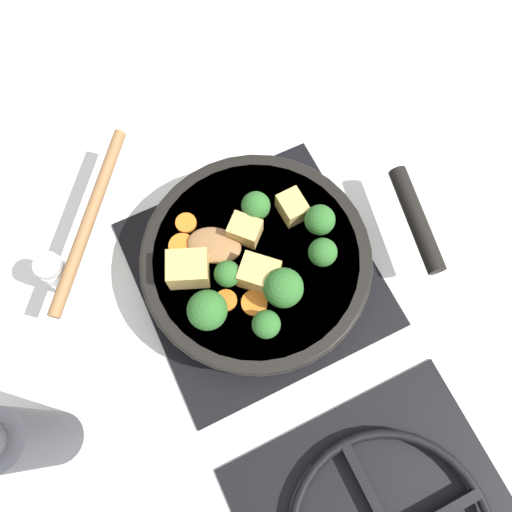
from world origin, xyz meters
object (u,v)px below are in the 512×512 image
Objects in this scene: skillet_pan at (258,261)px; pepper_mill at (26,439)px; salt_shaker at (60,275)px; wooden_spoon at (140,230)px.

skillet_pan is 1.90× the size of pepper_mill.
salt_shaker is at bearing -22.20° from skillet_pan.
pepper_mill reaches higher than salt_shaker.
salt_shaker is (-0.08, -0.18, -0.05)m from pepper_mill.
pepper_mill is at bearing 42.29° from wooden_spoon.
pepper_mill is at bearing 15.21° from skillet_pan.
pepper_mill is (0.20, 0.18, 0.01)m from wooden_spoon.
skillet_pan is at bearing 157.80° from salt_shaker.
salt_shaker is at bearing -113.13° from pepper_mill.
wooden_spoon is 1.26× the size of pepper_mill.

